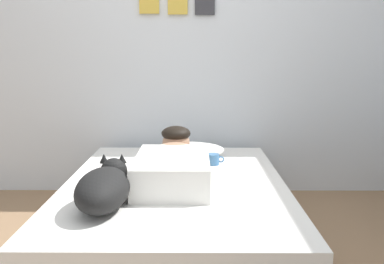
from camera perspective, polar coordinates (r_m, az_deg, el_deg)
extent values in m
cube|color=silver|center=(3.62, -1.94, 11.73)|extent=(4.13, 0.10, 2.50)
cube|color=gold|center=(3.59, -5.68, 16.55)|extent=(0.16, 0.02, 0.16)
cube|color=gold|center=(3.58, -1.90, 16.53)|extent=(0.16, 0.02, 0.16)
cube|color=#333338|center=(3.57, 1.70, 16.46)|extent=(0.16, 0.02, 0.16)
cube|color=gray|center=(2.73, -2.19, -12.82)|extent=(1.35, 1.95, 0.18)
cube|color=white|center=(2.66, -2.22, -8.84)|extent=(1.31, 1.89, 0.22)
ellipsoid|color=white|center=(3.21, -0.37, -2.37)|extent=(0.52, 0.32, 0.11)
cube|color=white|center=(2.50, -2.60, -5.21)|extent=(0.42, 0.64, 0.18)
ellipsoid|color=tan|center=(2.83, -2.25, -2.97)|extent=(0.32, 0.20, 0.16)
sphere|color=tan|center=(2.98, -2.12, -1.51)|extent=(0.19, 0.19, 0.19)
ellipsoid|color=black|center=(2.96, -2.13, -0.19)|extent=(0.20, 0.20, 0.10)
cylinder|color=tan|center=(2.98, -4.05, -2.90)|extent=(0.23, 0.07, 0.14)
cylinder|color=tan|center=(2.97, -0.20, -2.92)|extent=(0.23, 0.07, 0.14)
ellipsoid|color=black|center=(2.19, -11.69, -7.48)|extent=(0.26, 0.48, 0.20)
sphere|color=black|center=(2.42, -10.29, -5.16)|extent=(0.15, 0.15, 0.15)
cone|color=black|center=(2.44, -11.56, -3.43)|extent=(0.05, 0.05, 0.05)
cone|color=black|center=(2.42, -9.24, -3.46)|extent=(0.05, 0.05, 0.05)
cylinder|color=teal|center=(3.00, 2.76, -3.63)|extent=(0.09, 0.09, 0.07)
torus|color=teal|center=(3.00, 3.85, -3.63)|extent=(0.05, 0.01, 0.05)
cube|color=black|center=(2.33, 1.53, -8.59)|extent=(0.07, 0.14, 0.01)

